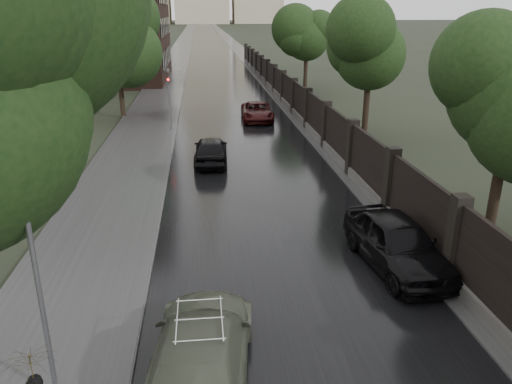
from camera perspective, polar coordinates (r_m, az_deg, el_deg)
The scene contains 14 objects.
road at distance 197.03m, azimuth -5.86°, elevation 17.84°, with size 8.00×420.00×0.02m, color black.
sidewalk_left at distance 197.05m, azimuth -7.69°, elevation 17.79°, with size 4.00×420.00×0.16m, color #2D2D2D.
verge_right at distance 197.17m, azimuth -4.18°, elevation 17.90°, with size 3.00×420.00×0.08m, color #2D2D2D.
fence_right at distance 40.01m, azimuth 3.83°, elevation 10.86°, with size 0.45×75.72×2.70m.
tree_left_far at distance 37.38m, azimuth -15.64°, elevation 16.08°, with size 4.25×4.25×7.39m.
tree_right_b at distance 30.59m, azimuth 12.90°, elevation 15.02°, with size 4.08×4.08×7.01m.
tree_right_c at distance 47.95m, azimuth 5.81°, elevation 17.07°, with size 4.08×4.08×7.01m.
lamp_post at distance 10.10m, azimuth -23.64°, elevation -9.63°, with size 0.25×0.12×5.11m.
traffic_light at distance 32.32m, azimuth -9.90°, elevation 10.90°, with size 0.16×0.32×4.00m.
volga_sedan at distance 10.90m, azimuth -6.31°, elevation -17.64°, with size 2.08×5.11×1.48m, color #4C5140.
hatchback_left at distance 25.55m, azimuth -5.19°, elevation 4.82°, with size 1.66×4.13×1.41m, color black.
car_right_near at distance 15.67m, azimuth 15.81°, elevation -5.60°, with size 1.90×4.71×1.61m, color black.
car_right_far at distance 35.71m, azimuth 0.13°, elevation 9.18°, with size 2.12×4.60×1.28m, color black.
pedestrian_umbrella at distance 9.35m, azimuth -24.24°, elevation -18.58°, with size 1.16×1.17×2.50m.
Camera 1 is at (-2.30, -6.88, 7.39)m, focal length 35.00 mm.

